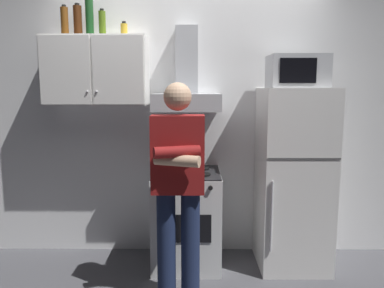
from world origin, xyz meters
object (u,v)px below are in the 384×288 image
person_standing (178,185)px  bottle_spice_jar (124,30)px  range_hood (187,88)px  microwave (297,72)px  bottle_wine_green (89,16)px  upper_cabinet (97,71)px  bottle_olive_oil (102,23)px  refrigerator (293,179)px  bottle_beer_brown (65,21)px  bottle_rum_dark (78,21)px  stove_oven (187,218)px

person_standing → bottle_spice_jar: 1.49m
range_hood → microwave: (0.95, -0.11, 0.14)m
bottle_wine_green → upper_cabinet: bearing=-21.2°
bottle_spice_jar → bottle_olive_oil: bearing=171.8°
range_hood → refrigerator: 1.25m
refrigerator → bottle_spice_jar: bearing=175.4°
refrigerator → bottle_beer_brown: (-2.02, 0.13, 1.38)m
upper_cabinet → microwave: size_ratio=1.88×
person_standing → bottle_olive_oil: 1.62m
upper_cabinet → bottle_wine_green: (-0.05, 0.02, 0.47)m
microwave → bottle_rum_dark: (-1.91, 0.13, 0.44)m
bottle_olive_oil → bottle_spice_jar: (0.20, -0.03, -0.06)m
bottle_rum_dark → upper_cabinet: bearing=-8.9°
upper_cabinet → person_standing: (0.75, -0.73, -0.85)m
refrigerator → microwave: (-0.00, 0.02, 0.94)m
upper_cabinet → bottle_spice_jar: bottle_spice_jar is taller
bottle_beer_brown → microwave: bearing=-3.3°
bottle_wine_green → stove_oven: bearing=-9.7°
bottle_spice_jar → bottle_beer_brown: bottle_beer_brown is taller
bottle_rum_dark → bottle_spice_jar: size_ratio=2.27×
bottle_olive_oil → bottle_spice_jar: size_ratio=1.90×
microwave → bottle_beer_brown: bottle_beer_brown is taller
upper_cabinet → refrigerator: 2.00m
bottle_rum_dark → bottle_beer_brown: (-0.11, -0.01, -0.01)m
bottle_wine_green → person_standing: bearing=-43.2°
bottle_rum_dark → bottle_wine_green: size_ratio=0.78×
stove_oven → bottle_beer_brown: bottle_beer_brown is taller
upper_cabinet → range_hood: size_ratio=1.20×
upper_cabinet → refrigerator: (1.75, -0.12, -0.95)m
stove_oven → microwave: size_ratio=1.82×
upper_cabinet → bottle_spice_jar: 0.44m
bottle_spice_jar → stove_oven: bearing=-12.6°
bottle_olive_oil → bottle_rum_dark: bearing=-179.9°
upper_cabinet → refrigerator: upper_cabinet is taller
refrigerator → bottle_beer_brown: 2.45m
upper_cabinet → microwave: upper_cabinet is taller
microwave → person_standing: microwave is taller
microwave → range_hood: bearing=173.5°
stove_oven → bottle_olive_oil: 1.89m
stove_oven → range_hood: range_hood is taller
range_hood → bottle_spice_jar: bearing=-179.5°
upper_cabinet → bottle_beer_brown: bearing=178.0°
refrigerator → bottle_beer_brown: bearing=176.2°
bottle_spice_jar → bottle_wine_green: 0.33m
refrigerator → microwave: bearing=90.9°
stove_oven → refrigerator: (0.95, 0.00, 0.37)m
stove_oven → refrigerator: 1.02m
range_hood → bottle_rum_dark: size_ratio=2.67×
range_hood → bottle_rum_dark: (-0.96, 0.02, 0.59)m
bottle_rum_dark → bottle_olive_oil: size_ratio=1.19×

